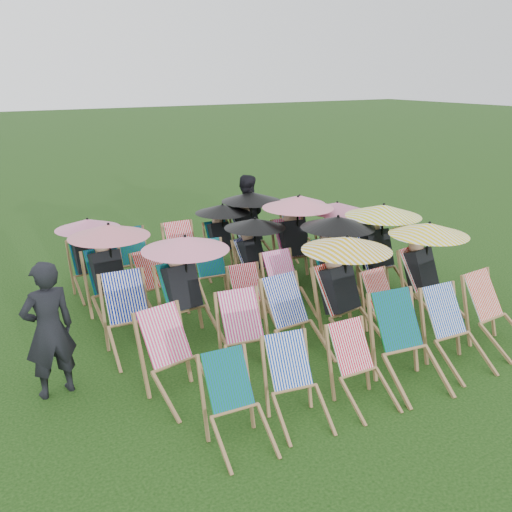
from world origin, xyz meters
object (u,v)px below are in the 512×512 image
deckchair_29 (299,225)px  person_rear (246,216)px  person_left (49,330)px  deckchair_0 (238,406)px  deckchair_5 (499,313)px

deckchair_29 → person_rear: 1.06m
person_left → person_rear: person_rear is taller
person_left → deckchair_0: bearing=117.2°
deckchair_29 → person_left: person_left is taller
person_left → person_rear: 5.45m
deckchair_0 → deckchair_5: size_ratio=0.91×
deckchair_0 → deckchair_5: bearing=5.0°
deckchair_29 → person_left: bearing=-147.1°
deckchair_29 → person_left: (-5.27, -2.72, 0.16)m
person_rear → person_left: bearing=70.0°
deckchair_0 → person_left: (-1.31, 1.87, 0.36)m
deckchair_0 → deckchair_5: deckchair_5 is taller
deckchair_5 → person_rear: 5.15m
deckchair_0 → person_rear: bearing=63.3°
person_left → person_rear: (4.37, 3.26, 0.02)m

